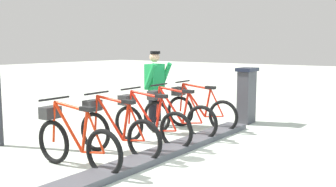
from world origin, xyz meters
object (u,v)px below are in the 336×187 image
bike_docked_2 (148,121)px  bike_docked_3 (115,130)px  bike_docked_1 (175,115)px  worker_near_rack (155,85)px  bike_docked_0 (198,109)px  bike_docked_4 (74,140)px  payment_kiosk (246,95)px

bike_docked_2 → bike_docked_3: same height
bike_docked_1 → bike_docked_2: bearing=90.0°
bike_docked_1 → worker_near_rack: bearing=-28.8°
bike_docked_0 → bike_docked_2: bearing=90.0°
bike_docked_3 → bike_docked_0: bearing=-90.0°
bike_docked_0 → bike_docked_4: size_ratio=1.00×
payment_kiosk → bike_docked_1: 2.10m
payment_kiosk → worker_near_rack: worker_near_rack is taller
bike_docked_2 → bike_docked_4: size_ratio=1.00×
payment_kiosk → worker_near_rack: 2.13m
bike_docked_2 → bike_docked_3: 0.83m
bike_docked_0 → bike_docked_4: same height
payment_kiosk → bike_docked_4: bearing=82.8°
bike_docked_1 → payment_kiosk: bearing=-105.9°
bike_docked_1 → bike_docked_2: size_ratio=1.00×
bike_docked_0 → worker_near_rack: worker_near_rack is taller
worker_near_rack → payment_kiosk: bearing=-134.9°
bike_docked_2 → bike_docked_4: 1.67m
bike_docked_4 → bike_docked_1: bearing=-90.0°
bike_docked_0 → bike_docked_2: 1.67m
bike_docked_1 → bike_docked_2: (0.00, 0.83, 0.00)m
bike_docked_2 → bike_docked_0: bearing=-90.0°
payment_kiosk → bike_docked_0: 1.32m
bike_docked_3 → bike_docked_4: same height
payment_kiosk → bike_docked_2: (0.57, 2.84, -0.24)m
bike_docked_2 → bike_docked_4: same height
payment_kiosk → bike_docked_4: size_ratio=0.74×
bike_docked_0 → bike_docked_4: 3.34m
bike_docked_1 → bike_docked_0: bearing=-90.0°
bike_docked_2 → worker_near_rack: bearing=-55.6°
payment_kiosk → bike_docked_1: (0.57, 2.00, -0.24)m
bike_docked_0 → worker_near_rack: bearing=19.7°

